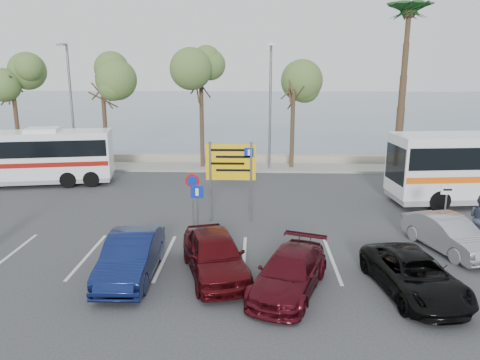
{
  "coord_description": "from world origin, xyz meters",
  "views": [
    {
      "loc": [
        2.1,
        -16.88,
        6.9
      ],
      "look_at": [
        1.42,
        3.0,
        1.95
      ],
      "focal_mm": 35.0,
      "sensor_mm": 36.0,
      "label": 1
    }
  ],
  "objects_px": {
    "street_lamp_right": "(270,101)",
    "car_silver_b": "(449,234)",
    "car_maroon": "(289,273)",
    "pedestrian_far": "(480,218)",
    "car_blue": "(131,256)",
    "coach_bus_left": "(16,159)",
    "direction_sign": "(231,168)",
    "car_red": "(215,254)",
    "street_lamp_left": "(71,100)",
    "suv_black": "(414,275)"
  },
  "relations": [
    {
      "from": "suv_black",
      "to": "pedestrian_far",
      "type": "distance_m",
      "value": 6.03
    },
    {
      "from": "car_red",
      "to": "suv_black",
      "type": "distance_m",
      "value": 6.32
    },
    {
      "from": "car_maroon",
      "to": "pedestrian_far",
      "type": "distance_m",
      "value": 9.04
    },
    {
      "from": "street_lamp_right",
      "to": "pedestrian_far",
      "type": "distance_m",
      "value": 15.29
    },
    {
      "from": "direction_sign",
      "to": "pedestrian_far",
      "type": "height_order",
      "value": "direction_sign"
    },
    {
      "from": "direction_sign",
      "to": "suv_black",
      "type": "relative_size",
      "value": 0.82
    },
    {
      "from": "street_lamp_left",
      "to": "car_silver_b",
      "type": "height_order",
      "value": "street_lamp_left"
    },
    {
      "from": "street_lamp_right",
      "to": "pedestrian_far",
      "type": "bearing_deg",
      "value": -57.42
    },
    {
      "from": "suv_black",
      "to": "direction_sign",
      "type": "bearing_deg",
      "value": 122.43
    },
    {
      "from": "car_maroon",
      "to": "direction_sign",
      "type": "bearing_deg",
      "value": 127.52
    },
    {
      "from": "coach_bus_left",
      "to": "car_red",
      "type": "distance_m",
      "value": 17.05
    },
    {
      "from": "coach_bus_left",
      "to": "car_silver_b",
      "type": "distance_m",
      "value": 23.04
    },
    {
      "from": "street_lamp_right",
      "to": "suv_black",
      "type": "bearing_deg",
      "value": -76.77
    },
    {
      "from": "street_lamp_right",
      "to": "car_red",
      "type": "bearing_deg",
      "value": -97.96
    },
    {
      "from": "car_red",
      "to": "suv_black",
      "type": "xyz_separation_m",
      "value": [
        6.23,
        -1.06,
        -0.14
      ]
    },
    {
      "from": "car_blue",
      "to": "pedestrian_far",
      "type": "bearing_deg",
      "value": 14.56
    },
    {
      "from": "coach_bus_left",
      "to": "suv_black",
      "type": "bearing_deg",
      "value": -33.95
    },
    {
      "from": "car_maroon",
      "to": "car_silver_b",
      "type": "distance_m",
      "value": 7.14
    },
    {
      "from": "street_lamp_right",
      "to": "car_maroon",
      "type": "relative_size",
      "value": 1.87
    },
    {
      "from": "direction_sign",
      "to": "car_red",
      "type": "bearing_deg",
      "value": -92.4
    },
    {
      "from": "car_silver_b",
      "to": "suv_black",
      "type": "bearing_deg",
      "value": -143.04
    },
    {
      "from": "direction_sign",
      "to": "car_silver_b",
      "type": "relative_size",
      "value": 0.89
    },
    {
      "from": "direction_sign",
      "to": "car_silver_b",
      "type": "xyz_separation_m",
      "value": [
        8.4,
        -3.2,
        -1.77
      ]
    },
    {
      "from": "coach_bus_left",
      "to": "car_blue",
      "type": "distance_m",
      "value": 15.3
    },
    {
      "from": "coach_bus_left",
      "to": "car_silver_b",
      "type": "xyz_separation_m",
      "value": [
        21.14,
        -9.13,
        -0.88
      ]
    },
    {
      "from": "direction_sign",
      "to": "pedestrian_far",
      "type": "xyz_separation_m",
      "value": [
        10.0,
        -2.2,
        -1.46
      ]
    },
    {
      "from": "direction_sign",
      "to": "car_red",
      "type": "xyz_separation_m",
      "value": [
        -0.24,
        -5.64,
        -1.68
      ]
    },
    {
      "from": "suv_black",
      "to": "car_silver_b",
      "type": "relative_size",
      "value": 1.09
    },
    {
      "from": "coach_bus_left",
      "to": "direction_sign",
      "type": "bearing_deg",
      "value": -24.92
    },
    {
      "from": "suv_black",
      "to": "street_lamp_right",
      "type": "bearing_deg",
      "value": 93.82
    },
    {
      "from": "suv_black",
      "to": "coach_bus_left",
      "type": "bearing_deg",
      "value": 136.64
    },
    {
      "from": "street_lamp_right",
      "to": "car_silver_b",
      "type": "height_order",
      "value": "street_lamp_right"
    },
    {
      "from": "direction_sign",
      "to": "car_silver_b",
      "type": "bearing_deg",
      "value": -20.89
    },
    {
      "from": "direction_sign",
      "to": "car_blue",
      "type": "height_order",
      "value": "direction_sign"
    },
    {
      "from": "car_blue",
      "to": "car_red",
      "type": "distance_m",
      "value": 2.78
    },
    {
      "from": "car_maroon",
      "to": "car_silver_b",
      "type": "relative_size",
      "value": 1.06
    },
    {
      "from": "car_blue",
      "to": "pedestrian_far",
      "type": "distance_m",
      "value": 13.5
    },
    {
      "from": "suv_black",
      "to": "car_maroon",
      "type": "bearing_deg",
      "value": 170.59
    },
    {
      "from": "car_blue",
      "to": "car_maroon",
      "type": "xyz_separation_m",
      "value": [
        5.17,
        -0.85,
        -0.1
      ]
    },
    {
      "from": "car_blue",
      "to": "car_silver_b",
      "type": "distance_m",
      "value": 11.7
    },
    {
      "from": "car_blue",
      "to": "car_red",
      "type": "height_order",
      "value": "car_red"
    },
    {
      "from": "street_lamp_left",
      "to": "car_maroon",
      "type": "xyz_separation_m",
      "value": [
        13.17,
        -17.02,
        -3.98
      ]
    },
    {
      "from": "direction_sign",
      "to": "car_silver_b",
      "type": "height_order",
      "value": "direction_sign"
    },
    {
      "from": "direction_sign",
      "to": "coach_bus_left",
      "type": "relative_size",
      "value": 0.33
    },
    {
      "from": "car_maroon",
      "to": "car_silver_b",
      "type": "height_order",
      "value": "car_silver_b"
    },
    {
      "from": "car_blue",
      "to": "car_maroon",
      "type": "height_order",
      "value": "car_blue"
    },
    {
      "from": "car_blue",
      "to": "suv_black",
      "type": "relative_size",
      "value": 0.99
    },
    {
      "from": "direction_sign",
      "to": "coach_bus_left",
      "type": "distance_m",
      "value": 14.08
    },
    {
      "from": "street_lamp_left",
      "to": "car_silver_b",
      "type": "distance_m",
      "value": 23.98
    },
    {
      "from": "coach_bus_left",
      "to": "pedestrian_far",
      "type": "bearing_deg",
      "value": -19.65
    }
  ]
}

